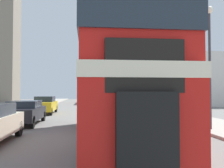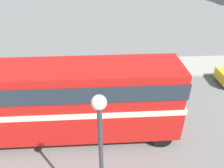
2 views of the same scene
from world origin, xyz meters
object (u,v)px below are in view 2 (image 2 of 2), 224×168
double_decker_bus (69,98)px  car_parked_near (72,80)px  street_lamp (101,157)px  car_parked_mid (152,78)px

double_decker_bus → car_parked_near: (-4.60, -0.41, -1.74)m
double_decker_bus → car_parked_near: double_decker_bus is taller
street_lamp → car_parked_mid: bearing=158.4°
double_decker_bus → car_parked_near: size_ratio=2.59×
car_parked_near → street_lamp: (9.44, 1.96, 3.21)m
car_parked_near → car_parked_mid: size_ratio=1.00×
double_decker_bus → street_lamp: bearing=17.7°
car_parked_mid → street_lamp: 10.61m
car_parked_near → car_parked_mid: 5.67m
double_decker_bus → car_parked_near: bearing=-174.9°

